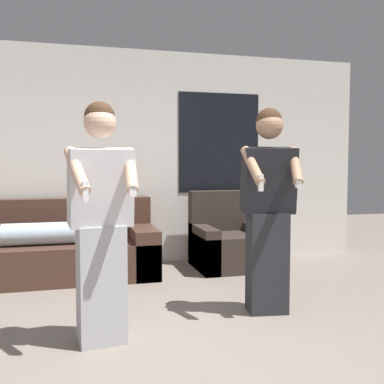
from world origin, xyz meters
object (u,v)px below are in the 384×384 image
Objects in this scene: couch at (57,251)px; person_left at (101,222)px; armchair at (229,243)px; person_right at (268,209)px.

person_left reaches higher than couch.
armchair is 2.64m from person_left.
couch is 2.11m from person_left.
person_right is (1.79, -1.70, 0.59)m from couch.
armchair is at bearing 49.88° from person_left.
person_left is (-1.66, -1.97, 0.57)m from armchair.
couch is at bearing 100.49° from person_left.
person_left is at bearing -167.85° from person_right.
couch is 1.26× the size of person_right.
person_left reaches higher than armchair.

